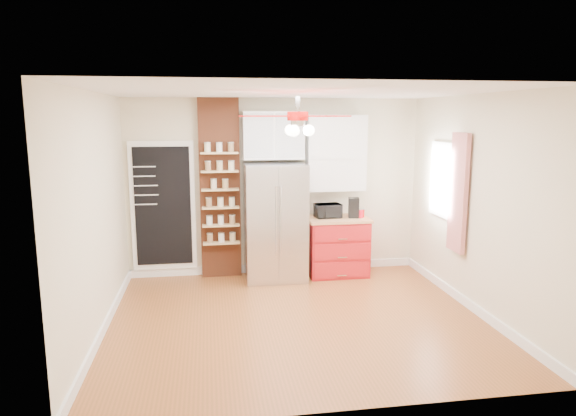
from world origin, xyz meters
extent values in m
plane|color=brown|center=(0.00, 0.00, 0.00)|extent=(4.50, 4.50, 0.00)
plane|color=white|center=(0.00, 0.00, 2.70)|extent=(4.50, 4.50, 0.00)
cube|color=beige|center=(0.00, 2.00, 1.35)|extent=(4.50, 0.02, 2.70)
cube|color=beige|center=(0.00, -2.00, 1.35)|extent=(4.50, 0.02, 2.70)
cube|color=beige|center=(-2.25, 0.00, 1.35)|extent=(0.02, 4.00, 2.70)
cube|color=beige|center=(2.25, 0.00, 1.35)|extent=(0.02, 4.00, 2.70)
cube|color=white|center=(-1.70, 1.97, 1.10)|extent=(0.95, 0.04, 1.95)
cube|color=black|center=(-1.70, 1.95, 1.10)|extent=(0.82, 0.02, 1.78)
cube|color=brown|center=(-0.85, 1.92, 1.35)|extent=(0.60, 0.16, 2.70)
cube|color=silver|center=(-0.05, 1.63, 0.88)|extent=(0.90, 0.70, 1.75)
cube|color=white|center=(-0.05, 1.82, 2.15)|extent=(0.90, 0.35, 0.70)
cube|color=#B3181D|center=(0.92, 1.68, 0.43)|extent=(0.90, 0.60, 0.86)
cube|color=tan|center=(0.92, 1.68, 0.88)|extent=(0.94, 0.64, 0.04)
cube|color=white|center=(0.92, 1.85, 1.88)|extent=(0.90, 0.30, 1.15)
cube|color=white|center=(2.23, 0.90, 1.55)|extent=(0.04, 0.75, 1.05)
cube|color=red|center=(2.18, 0.35, 1.45)|extent=(0.06, 0.40, 1.55)
cylinder|color=silver|center=(0.00, 0.00, 2.55)|extent=(0.05, 0.05, 0.20)
cylinder|color=#AE0E0A|center=(0.00, 0.00, 2.43)|extent=(0.24, 0.24, 0.10)
sphere|color=white|center=(0.00, 0.00, 2.27)|extent=(0.13, 0.13, 0.13)
imported|color=black|center=(0.77, 1.70, 1.01)|extent=(0.41, 0.30, 0.21)
cube|color=black|center=(1.16, 1.66, 1.05)|extent=(0.19, 0.21, 0.30)
cylinder|color=red|center=(1.25, 1.62, 0.97)|extent=(0.15, 0.15, 0.13)
cylinder|color=#A50E09|center=(1.29, 1.66, 0.96)|extent=(0.11, 0.11, 0.13)
cylinder|color=beige|center=(-0.94, 1.76, 1.44)|extent=(0.12, 0.12, 0.14)
cylinder|color=#9C7E4F|center=(-0.77, 1.76, 1.44)|extent=(0.12, 0.12, 0.14)
camera|label=1|loc=(-1.02, -5.80, 2.43)|focal=32.00mm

